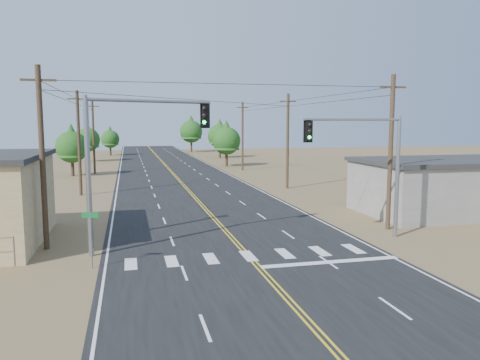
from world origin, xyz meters
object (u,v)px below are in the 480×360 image
object	(u,v)px
signal_mast_left	(128,147)
signal_mast_right	(371,156)
street_sign	(91,231)
building_right	(459,187)

from	to	relation	value
signal_mast_left	signal_mast_right	distance (m)	14.05
signal_mast_right	street_sign	world-z (taller)	signal_mast_right
signal_mast_left	street_sign	world-z (taller)	signal_mast_left
signal_mast_left	signal_mast_right	size ratio (longest dim) A/B	1.14
building_right	signal_mast_right	xyz separation A→B (m)	(-10.98, -6.00, 2.97)
signal_mast_right	street_sign	size ratio (longest dim) A/B	2.68
signal_mast_left	street_sign	bearing A→B (deg)	-141.51
building_right	signal_mast_right	distance (m)	12.86
street_sign	signal_mast_right	bearing A→B (deg)	22.98
street_sign	signal_mast_left	bearing A→B (deg)	73.50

